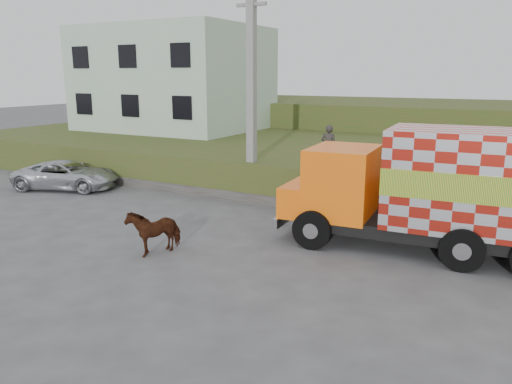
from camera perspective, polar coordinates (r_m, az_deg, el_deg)
The scene contains 10 objects.
ground at distance 15.21m, azimuth -5.64°, elevation -5.04°, with size 120.00×120.00×0.00m, color #474749.
embankment at distance 23.72m, azimuth 7.99°, elevation 3.43°, with size 40.00×12.00×1.50m, color #31501A.
embankment_far at distance 35.03m, azimuth 15.06°, elevation 7.51°, with size 40.00×12.00×3.00m, color #31501A.
retaining_strip at distance 19.59m, azimuth -3.62°, elevation -0.21°, with size 16.00×0.50×0.40m, color #595651.
building at distance 31.43m, azimuth -9.27°, elevation 12.65°, with size 10.00×8.00×6.00m, color #B2CAAD.
utility_pole at distance 18.90m, azimuth -0.52°, elevation 11.20°, with size 1.20×0.30×8.00m.
cargo_truck at distance 14.24m, azimuth 19.89°, elevation 0.24°, with size 7.74×3.06×3.39m.
cow at distance 13.95m, azimuth -11.55°, elevation -4.30°, with size 0.66×1.46×1.23m, color black.
suv at distance 22.65m, azimuth -20.84°, elevation 1.82°, with size 1.99×4.31×1.20m, color #B6BBC0.
pedestrian at distance 17.97m, azimuth 8.31°, elevation 5.18°, with size 0.56×0.37×1.54m, color #33302D.
Camera 1 is at (8.17, -11.90, 4.77)m, focal length 35.00 mm.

